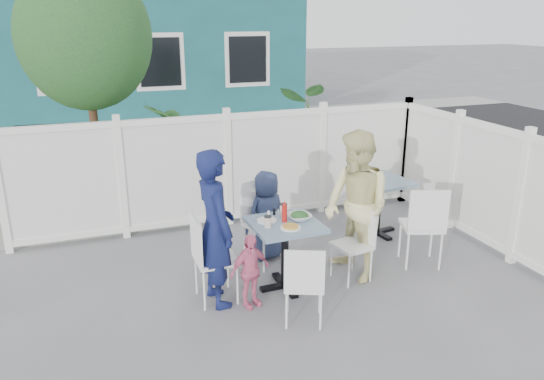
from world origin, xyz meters
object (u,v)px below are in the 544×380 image
object	(u,v)px
boy	(267,215)
chair_back	(262,215)
chair_right	(357,238)
toddler	(250,271)
main_table	(285,238)
man	(215,228)
chair_near	(304,280)
chair_left	(208,252)
woman	(357,207)
utility_cabinet	(42,171)
spare_table	(379,192)

from	to	relation	value
boy	chair_back	bearing A→B (deg)	21.78
chair_right	toddler	xyz separation A→B (m)	(-1.33, -0.19, -0.09)
main_table	chair_back	world-z (taller)	chair_back
chair_right	boy	xyz separation A→B (m)	(-0.78, 0.86, 0.06)
chair_back	man	bearing A→B (deg)	25.88
chair_back	chair_near	bearing A→B (deg)	67.01
toddler	boy	bearing A→B (deg)	45.17
chair_left	chair_right	distance (m)	1.71
chair_back	chair_right	bearing A→B (deg)	117.66
main_table	chair_near	world-z (taller)	chair_near
chair_back	woman	world-z (taller)	woman
chair_back	toddler	bearing A→B (deg)	44.97
utility_cabinet	main_table	distance (m)	4.46
boy	chair_left	bearing A→B (deg)	24.19
main_table	spare_table	bearing A→B (deg)	29.23
man	toddler	size ratio (longest dim) A/B	2.08
chair_back	boy	size ratio (longest dim) A/B	0.91
main_table	chair_right	distance (m)	0.86
utility_cabinet	chair_right	size ratio (longest dim) A/B	1.44
chair_right	chair_back	distance (m)	1.18
utility_cabinet	chair_back	bearing A→B (deg)	-42.49
spare_table	woman	size ratio (longest dim) A/B	0.49
woman	toddler	bearing A→B (deg)	-87.87
main_table	spare_table	xyz separation A→B (m)	(1.74, 0.98, 0.01)
woman	boy	xyz separation A→B (m)	(-0.77, 0.82, -0.29)
chair_left	toddler	bearing A→B (deg)	55.28
chair_left	chair_back	bearing A→B (deg)	130.38
main_table	man	distance (m)	0.81
utility_cabinet	chair_left	distance (m)	4.02
boy	main_table	bearing A→B (deg)	68.74
spare_table	main_table	bearing A→B (deg)	-150.77
chair_right	man	xyz separation A→B (m)	(-1.63, 0.03, 0.34)
chair_right	chair_back	size ratio (longest dim) A/B	0.83
chair_back	utility_cabinet	bearing A→B (deg)	-67.65
chair_back	chair_left	bearing A→B (deg)	21.45
chair_left	toddler	distance (m)	0.48
main_table	chair_back	distance (m)	0.74
man	chair_left	bearing A→B (deg)	54.10
chair_back	boy	distance (m)	0.10
main_table	chair_near	size ratio (longest dim) A/B	0.92
main_table	chair_back	bearing A→B (deg)	90.37
main_table	woman	bearing A→B (deg)	-1.67
spare_table	man	xyz separation A→B (m)	(-2.52, -1.01, 0.23)
man	woman	bearing A→B (deg)	-96.46
utility_cabinet	main_table	xyz separation A→B (m)	(2.58, -3.64, -0.01)
chair_left	boy	bearing A→B (deg)	130.18
spare_table	toddler	xyz separation A→B (m)	(-2.22, -1.22, -0.20)
spare_table	chair_left	size ratio (longest dim) A/B	0.87
chair_left	man	world-z (taller)	man
chair_left	woman	bearing A→B (deg)	88.57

